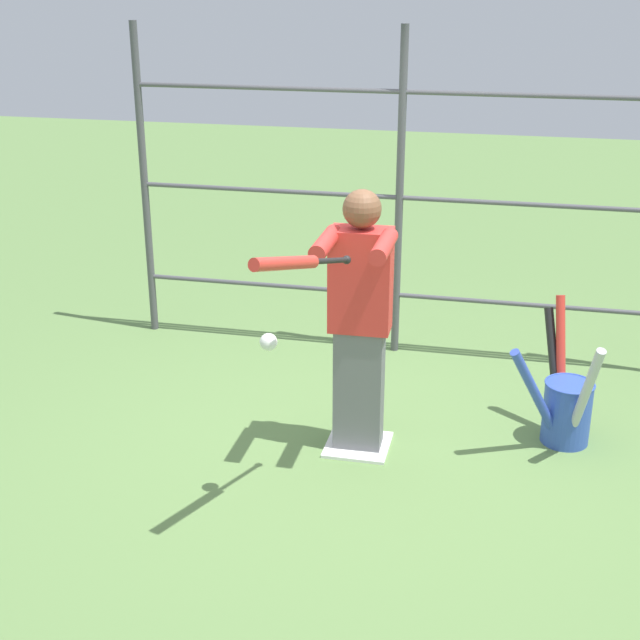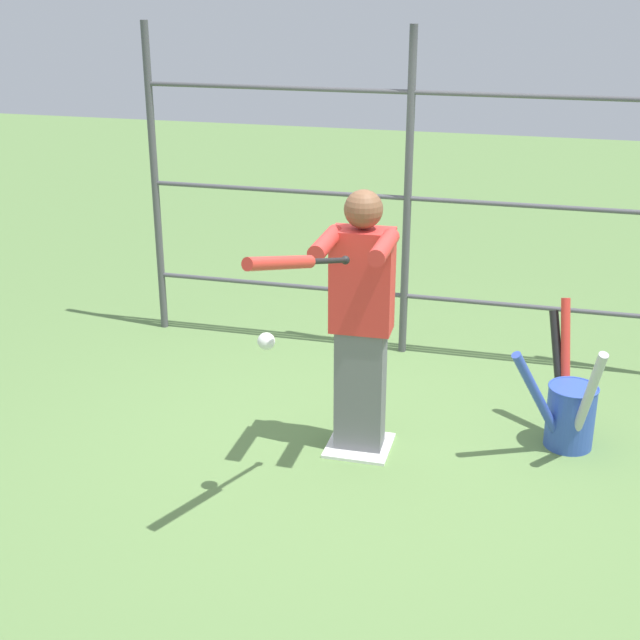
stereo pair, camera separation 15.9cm
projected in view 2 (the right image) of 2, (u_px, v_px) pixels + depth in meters
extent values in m
plane|color=#608447|center=(359.00, 447.00, 5.70)|extent=(24.00, 24.00, 0.00)
cube|color=white|center=(359.00, 445.00, 5.69)|extent=(0.40, 0.40, 0.02)
cylinder|color=#4C4C51|center=(408.00, 198.00, 6.68)|extent=(0.06, 0.06, 2.49)
cylinder|color=#4C4C51|center=(155.00, 183.00, 7.17)|extent=(0.06, 0.06, 2.49)
cylinder|color=#4C4C51|center=(404.00, 296.00, 6.96)|extent=(4.11, 0.04, 0.04)
cylinder|color=#4C4C51|center=(408.00, 198.00, 6.68)|extent=(4.11, 0.04, 0.04)
cylinder|color=#4C4C51|center=(412.00, 92.00, 6.39)|extent=(4.11, 0.04, 0.04)
cube|color=slate|center=(360.00, 390.00, 5.55)|extent=(0.30, 0.20, 0.81)
cube|color=red|center=(362.00, 281.00, 5.28)|extent=(0.37, 0.22, 0.63)
sphere|color=brown|center=(364.00, 209.00, 5.13)|extent=(0.23, 0.23, 0.23)
cylinder|color=red|center=(384.00, 247.00, 4.94)|extent=(0.10, 0.45, 0.10)
cylinder|color=red|center=(326.00, 243.00, 5.01)|extent=(0.10, 0.45, 0.10)
sphere|color=black|center=(345.00, 260.00, 4.78)|extent=(0.05, 0.05, 0.05)
cylinder|color=black|center=(328.00, 261.00, 4.63)|extent=(0.14, 0.34, 0.11)
cylinder|color=red|center=(280.00, 263.00, 4.26)|extent=(0.23, 0.53, 0.19)
sphere|color=white|center=(266.00, 341.00, 4.76)|extent=(0.10, 0.10, 0.10)
cylinder|color=#3351B2|center=(570.00, 417.00, 5.64)|extent=(0.30, 0.30, 0.41)
torus|color=#3351B2|center=(574.00, 387.00, 5.57)|extent=(0.32, 0.32, 0.01)
cylinder|color=#B2B2B7|center=(587.00, 402.00, 5.36)|extent=(0.18, 0.37, 0.78)
cylinder|color=black|center=(559.00, 373.00, 5.76)|extent=(0.21, 0.35, 0.77)
cylinder|color=red|center=(565.00, 367.00, 5.73)|extent=(0.15, 0.33, 0.86)
cylinder|color=#334CB2|center=(539.00, 400.00, 5.44)|extent=(0.40, 0.39, 0.73)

